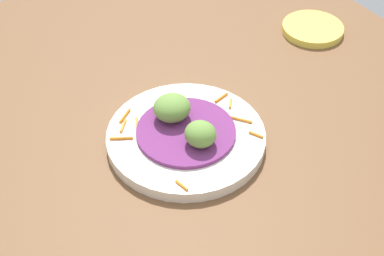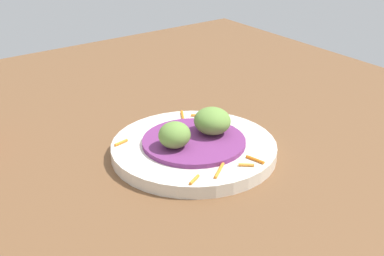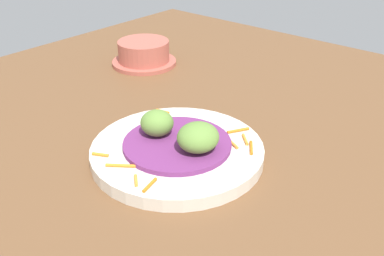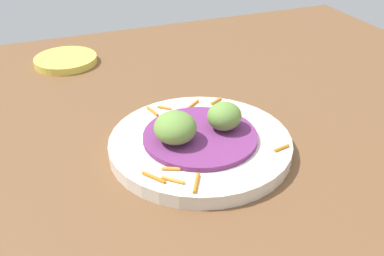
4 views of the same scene
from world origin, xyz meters
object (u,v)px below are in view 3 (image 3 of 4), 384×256
Objects in this scene: main_plate at (177,152)px; guac_scoop_left at (157,123)px; guac_scoop_center at (198,137)px; terracotta_bowl at (144,54)px.

main_plate is 4.77cm from guac_scoop_left.
guac_scoop_center is at bearing 94.01° from main_plate.
terracotta_bowl is (-21.78, -32.33, -2.04)cm from guac_scoop_center.
main_plate is 5.12× the size of guac_scoop_left.
terracotta_bowl reaches higher than main_plate.
main_plate is at bearing 52.72° from terracotta_bowl.
main_plate is 4.84cm from guac_scoop_center.
guac_scoop_left reaches higher than terracotta_bowl.
terracotta_bowl is at bearing -123.96° from guac_scoop_center.
guac_scoop_left is 0.82× the size of guac_scoop_center.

